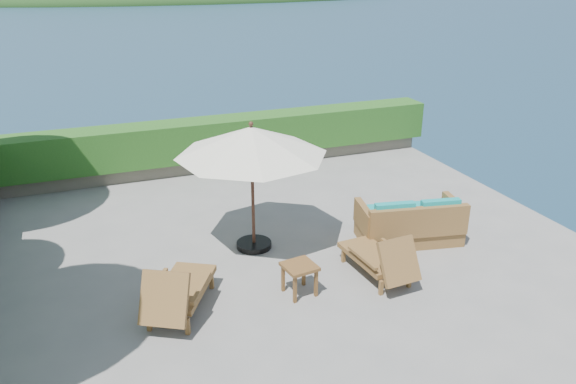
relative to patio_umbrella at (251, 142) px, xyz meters
name	(u,v)px	position (x,y,z in m)	size (l,w,h in m)	color
ground	(288,265)	(0.37, -0.90, -2.13)	(12.00, 12.00, 0.00)	gray
foundation	(288,335)	(0.37, -0.90, -3.68)	(12.00, 12.00, 3.00)	#50483F
planter_wall_far	(214,162)	(0.37, 4.70, -1.95)	(12.00, 0.60, 0.36)	#6D6757
hedge_far	(213,138)	(0.37, 4.70, -1.28)	(12.40, 0.90, 1.00)	#154112
patio_umbrella	(251,142)	(0.00, 0.00, 0.00)	(3.26, 3.26, 2.52)	black
lounge_left	(178,291)	(-1.79, -1.72, -1.71)	(1.47, 1.86, 1.00)	brown
lounge_right	(381,258)	(1.71, -1.89, -1.73)	(0.82, 1.70, 0.95)	brown
side_table	(300,270)	(0.20, -1.85, -1.68)	(0.58, 0.58, 0.55)	brown
wicker_loveseat	(410,224)	(2.96, -0.86, -1.75)	(2.16, 1.39, 0.98)	brown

